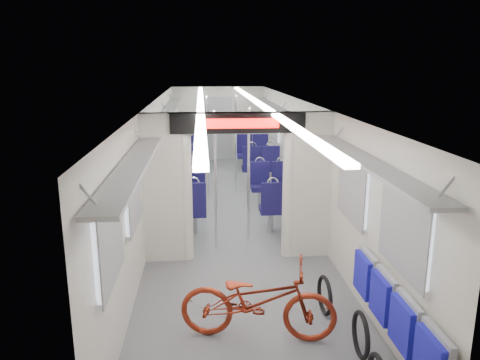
{
  "coord_description": "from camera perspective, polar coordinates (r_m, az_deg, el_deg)",
  "views": [
    {
      "loc": [
        -0.54,
        -8.94,
        3.0
      ],
      "look_at": [
        0.1,
        -1.21,
        1.07
      ],
      "focal_mm": 35.0,
      "sensor_mm": 36.0,
      "label": 1
    }
  ],
  "objects": [
    {
      "name": "stanchion_far_left",
      "position": [
        10.77,
        -3.96,
        4.08
      ],
      "size": [
        0.04,
        0.04,
        2.3
      ],
      "primitive_type": "cylinder",
      "color": "silver",
      "rests_on": "ground"
    },
    {
      "name": "bike_hoop_b",
      "position": [
        5.3,
        14.48,
        -18.03
      ],
      "size": [
        0.06,
        0.51,
        0.51
      ],
      "primitive_type": "torus",
      "rotation": [
        1.57,
        0.0,
        1.55
      ],
      "color": "black",
      "rests_on": "ground"
    },
    {
      "name": "stanchion_near_right",
      "position": [
        7.98,
        1.05,
        0.6
      ],
      "size": [
        0.04,
        0.04,
        2.3
      ],
      "primitive_type": "cylinder",
      "color": "silver",
      "rests_on": "ground"
    },
    {
      "name": "carriage",
      "position": [
        8.82,
        -1.16,
        4.22
      ],
      "size": [
        12.0,
        12.02,
        2.31
      ],
      "color": "#515456",
      "rests_on": "ground"
    },
    {
      "name": "stanchion_near_left",
      "position": [
        7.52,
        -3.0,
        -0.26
      ],
      "size": [
        0.04,
        0.04,
        2.3
      ],
      "primitive_type": "cylinder",
      "color": "silver",
      "rests_on": "ground"
    },
    {
      "name": "seat_bay_far_right",
      "position": [
        12.75,
        2.01,
        2.92
      ],
      "size": [
        0.92,
        2.14,
        1.12
      ],
      "color": "#110D3A",
      "rests_on": "ground"
    },
    {
      "name": "bike_hoop_c",
      "position": [
        5.99,
        10.27,
        -13.86
      ],
      "size": [
        0.08,
        0.5,
        0.49
      ],
      "primitive_type": "torus",
      "rotation": [
        1.57,
        0.0,
        1.63
      ],
      "color": "black",
      "rests_on": "ground"
    },
    {
      "name": "seat_bay_near_left",
      "position": [
        9.24,
        -7.01,
        -1.54
      ],
      "size": [
        0.91,
        2.05,
        1.09
      ],
      "color": "#110D3A",
      "rests_on": "ground"
    },
    {
      "name": "stanchion_far_right",
      "position": [
        11.06,
        -0.52,
        4.37
      ],
      "size": [
        0.05,
        0.05,
        2.3
      ],
      "primitive_type": "cylinder",
      "color": "silver",
      "rests_on": "ground"
    },
    {
      "name": "seat_bay_far_left",
      "position": [
        12.71,
        -6.43,
        2.77
      ],
      "size": [
        0.91,
        2.08,
        1.1
      ],
      "color": "#110D3A",
      "rests_on": "ground"
    },
    {
      "name": "flip_bench",
      "position": [
        5.13,
        18.18,
        -14.89
      ],
      "size": [
        0.12,
        2.14,
        0.55
      ],
      "color": "gray",
      "rests_on": "carriage"
    },
    {
      "name": "bicycle",
      "position": [
        5.34,
        2.19,
        -14.44
      ],
      "size": [
        1.82,
        0.93,
        0.91
      ],
      "primitive_type": "imported",
      "rotation": [
        0.0,
        0.0,
        1.38
      ],
      "color": "maroon",
      "rests_on": "ground"
    },
    {
      "name": "seat_bay_near_right",
      "position": [
        9.33,
        4.54,
        -1.45
      ],
      "size": [
        0.88,
        1.92,
        1.05
      ],
      "color": "#110D3A",
      "rests_on": "ground"
    }
  ]
}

